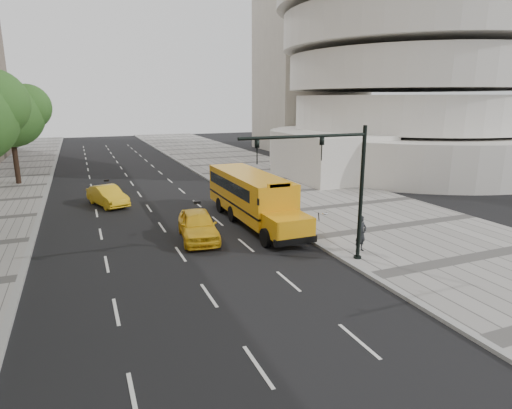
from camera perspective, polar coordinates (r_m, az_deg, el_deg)
name	(u,v)px	position (r m, az deg, el deg)	size (l,w,h in m)	color
ground	(178,225)	(26.64, -10.31, -2.76)	(140.00, 140.00, 0.00)	black
sidewalk_museum	(344,206)	(31.27, 11.67, -0.20)	(12.00, 140.00, 0.15)	gray
curb_museum	(268,214)	(28.41, 1.57, -1.33)	(0.30, 140.00, 0.15)	gray
curb_far	(32,240)	(26.26, -27.66, -4.24)	(0.30, 140.00, 0.15)	gray
guggenheim	(385,47)	(55.93, 16.86, 19.51)	(33.20, 42.20, 35.00)	white
tree_c	(11,114)	(43.54, -29.87, 10.46)	(6.43, 5.72, 9.12)	black
school_bus	(251,194)	(26.78, -0.69, 1.45)	(2.96, 11.56, 3.19)	orange
taxi_near	(198,225)	(23.65, -7.75, -2.74)	(1.91, 4.75, 1.62)	yellow
taxi_far	(108,196)	(32.77, -19.17, 1.10)	(1.52, 4.36, 1.44)	yellow
pedestrian	(361,233)	(21.77, 13.80, -3.77)	(0.67, 0.44, 1.84)	black
traffic_signal	(336,179)	(19.28, 10.60, 3.40)	(6.18, 0.36, 6.40)	black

